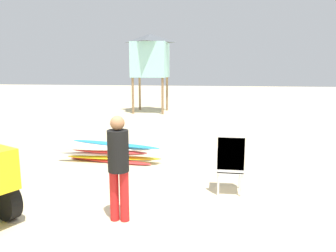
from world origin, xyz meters
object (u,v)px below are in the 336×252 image
stacked_plastic_chairs (230,158)px  lifeguard_near_center (118,162)px  lifeguard_tower (150,56)px  surfboard_pile (110,153)px

stacked_plastic_chairs → lifeguard_near_center: size_ratio=0.73×
stacked_plastic_chairs → lifeguard_tower: (-3.74, 11.25, 2.30)m
lifeguard_tower → lifeguard_near_center: bearing=-80.9°
stacked_plastic_chairs → lifeguard_near_center: (-1.73, -1.34, 0.24)m
surfboard_pile → lifeguard_near_center: size_ratio=1.64×
surfboard_pile → lifeguard_near_center: lifeguard_near_center is taller
stacked_plastic_chairs → surfboard_pile: size_ratio=0.45×
lifeguard_near_center → lifeguard_tower: bearing=99.1°
lifeguard_tower → surfboard_pile: bearing=-84.9°
lifeguard_near_center → lifeguard_tower: (-2.02, 12.59, 2.06)m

